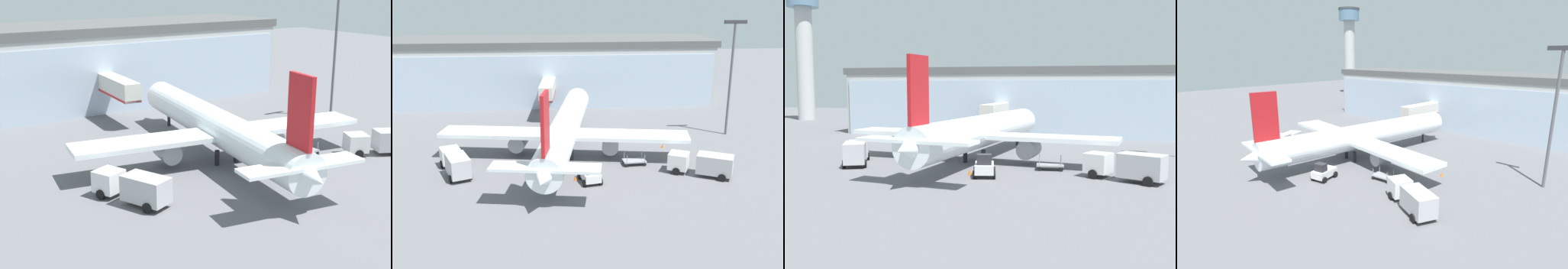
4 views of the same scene
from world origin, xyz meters
The scene contains 11 objects.
ground centered at (0.00, 0.00, 0.00)m, with size 240.00×240.00×0.00m, color slate.
terminal_building centered at (0.00, 38.89, 6.02)m, with size 61.14×17.06×12.03m.
jet_bridge centered at (-0.98, 27.57, 4.55)m, with size 3.05×13.07×5.93m.
control_tower centered at (-57.90, 59.67, 20.27)m, with size 8.21×8.21×33.30m.
airplane centered at (1.24, 6.27, 3.41)m, with size 32.01×37.13×11.42m.
catering_truck centered at (-11.73, 0.39, 1.47)m, with size 4.92×7.57×2.65m.
fuel_truck centered at (17.08, -2.16, 1.47)m, with size 7.52×5.21×2.65m.
baggage_cart centered at (9.74, 1.81, 0.50)m, with size 2.93×1.84×1.50m.
pushback_tug centered at (3.83, -3.27, 0.97)m, with size 2.73×3.50×2.30m.
safety_cone_nose centered at (2.19, -2.58, 0.28)m, with size 0.36×0.36×0.55m, color orange.
safety_cone_wingtip centered at (14.76, 7.93, 0.28)m, with size 0.36×0.36×0.55m, color orange.
Camera 3 is at (13.44, -45.73, 8.74)m, focal length 42.00 mm.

